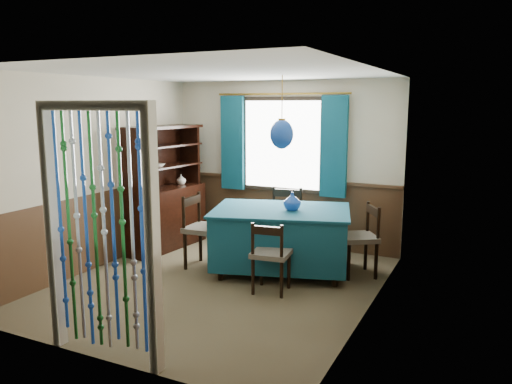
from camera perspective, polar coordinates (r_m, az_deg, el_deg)
The scene contains 22 objects.
floor at distance 6.15m, azimuth -4.27°, elevation -10.47°, with size 4.00×4.00×0.00m, color brown.
ceiling at distance 5.78m, azimuth -4.60°, elevation 13.45°, with size 4.00×4.00×0.00m, color silver.
wall_back at distance 7.61m, azimuth 3.15°, elevation 3.20°, with size 3.60×3.60×0.00m, color beige.
wall_front at distance 4.26m, azimuth -18.08°, elevation -2.70°, with size 3.60×3.60×0.00m, color beige.
wall_left at distance 6.91m, azimuth -17.46°, elevation 2.06°, with size 4.00×4.00×0.00m, color beige.
wall_right at distance 5.18m, azimuth 13.06°, elevation -0.26°, with size 4.00×4.00×0.00m, color beige.
wainscot_back at distance 7.72m, azimuth 3.06°, elevation -2.34°, with size 3.60×3.60×0.00m, color #472D1B.
wainscot_front at distance 4.49m, azimuth -17.42°, elevation -12.06°, with size 3.60×3.60×0.00m, color #472D1B.
wainscot_left at distance 7.04m, azimuth -17.06°, elevation -4.00°, with size 4.00×4.00×0.00m, color #472D1B.
wainscot_right at distance 5.37m, azimuth 12.58°, elevation -8.15°, with size 4.00×4.00×0.00m, color #472D1B.
window at distance 7.54m, azimuth 3.03°, elevation 5.43°, with size 1.32×0.12×1.42m, color black.
doorway at distance 4.35m, azimuth -17.39°, elevation -5.13°, with size 1.16×0.12×2.18m, color silver, non-canonical shape.
dining_table at distance 6.45m, azimuth 2.86°, elevation -5.05°, with size 1.99×1.63×0.83m.
chair_near at distance 5.75m, azimuth 1.67°, elevation -7.18°, with size 0.46×0.45×0.85m.
chair_far at distance 7.16m, azimuth 3.28°, elevation -3.23°, with size 0.55×0.53×0.97m.
chair_left at distance 6.67m, azimuth -6.10°, elevation -4.23°, with size 0.48×0.50×0.97m.
chair_right at distance 6.46m, azimuth 11.85°, elevation -5.15°, with size 0.61×0.61×0.91m.
sideboard at distance 7.62m, azimuth -10.50°, elevation -1.66°, with size 0.62×1.45×1.84m.
pendant_lamp at distance 6.24m, azimuth 2.96°, elevation 6.62°, with size 0.30×0.30×0.90m.
vase_table at distance 6.29m, azimuth 4.15°, elevation -1.15°, with size 0.20×0.20×0.21m, color navy.
bowl_shelf at distance 7.32m, azimuth -11.23°, elevation 3.02°, with size 0.23×0.23×0.06m, color beige.
vase_sideboard at distance 7.84m, azimuth -8.56°, elevation 1.49°, with size 0.16×0.16×0.17m, color beige.
Camera 1 is at (2.90, -4.98, 2.15)m, focal length 35.00 mm.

